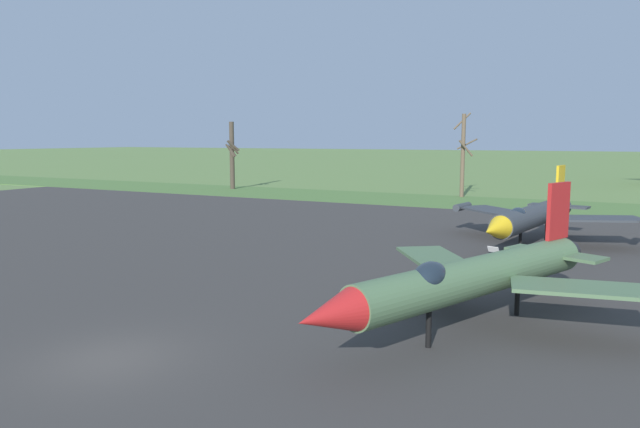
% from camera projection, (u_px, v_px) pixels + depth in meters
% --- Properties ---
extents(ground_plane, '(600.00, 600.00, 0.00)m').
position_uv_depth(ground_plane, '(109.00, 361.00, 16.55)').
color(ground_plane, '#607F42').
extents(asphalt_apron, '(106.80, 49.56, 0.05)m').
position_uv_depth(asphalt_apron, '(334.00, 262.00, 29.70)').
color(asphalt_apron, '#383533').
rests_on(asphalt_apron, ground).
extents(grass_verge_strip, '(166.80, 12.00, 0.06)m').
position_uv_depth(grass_verge_strip, '(468.00, 203.00, 56.92)').
color(grass_verge_strip, '#4E7337').
rests_on(grass_verge_strip, ground).
extents(jet_fighter_front_right, '(11.65, 13.77, 4.59)m').
position_uv_depth(jet_fighter_front_right, '(534.00, 216.00, 33.48)').
color(jet_fighter_front_right, '#33383D').
rests_on(jet_fighter_front_right, ground).
extents(info_placard_front_right, '(0.59, 0.34, 1.03)m').
position_uv_depth(info_placard_front_right, '(493.00, 254.00, 28.56)').
color(info_placard_front_right, black).
rests_on(info_placard_front_right, ground).
extents(jet_fighter_rear_center, '(9.84, 13.06, 4.67)m').
position_uv_depth(jet_fighter_rear_center, '(471.00, 277.00, 18.62)').
color(jet_fighter_rear_center, '#4C6B47').
rests_on(jet_fighter_rear_center, ground).
extents(bare_tree_far_left, '(1.68, 1.44, 8.32)m').
position_uv_depth(bare_tree_far_left, '(232.00, 155.00, 71.53)').
color(bare_tree_far_left, '#42382D').
rests_on(bare_tree_far_left, ground).
extents(bare_tree_left_of_center, '(2.54, 2.50, 9.06)m').
position_uv_depth(bare_tree_left_of_center, '(463.00, 154.00, 61.65)').
color(bare_tree_left_of_center, brown).
rests_on(bare_tree_left_of_center, ground).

